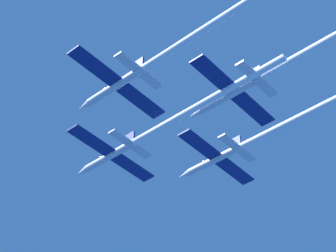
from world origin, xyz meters
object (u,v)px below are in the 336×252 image
jet_right_wing (255,139)px  jet_slot (292,60)px  jet_left_wing (174,48)px  jet_lead (153,131)px

jet_right_wing → jet_slot: jet_right_wing is taller
jet_right_wing → jet_slot: 18.74m
jet_left_wing → jet_slot: size_ratio=1.04×
jet_lead → jet_right_wing: (13.18, -10.80, 0.73)m
jet_lead → jet_slot: (1.31, -25.29, 0.20)m
jet_lead → jet_left_wing: (-11.02, -13.76, 0.58)m
jet_right_wing → jet_lead: bearing=140.7°
jet_slot → jet_right_wing: bearing=50.7°
jet_left_wing → jet_right_wing: jet_right_wing is taller
jet_lead → jet_slot: size_ratio=0.95×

